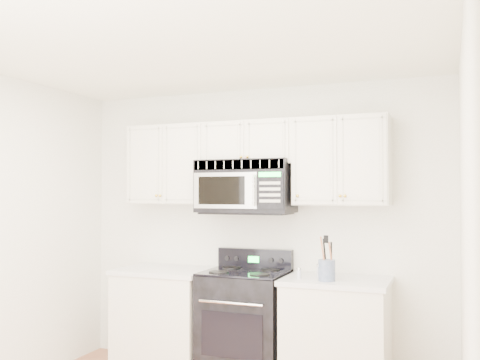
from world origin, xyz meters
The scene contains 9 objects.
room centered at (0.00, 0.00, 1.30)m, with size 3.51×3.51×2.61m.
base_cabinet_left centered at (-0.80, 1.44, 0.43)m, with size 0.86×0.65×0.92m.
base_cabinet_right centered at (0.80, 1.44, 0.43)m, with size 0.86×0.65×0.92m.
range centered at (-0.01, 1.45, 0.48)m, with size 0.71×0.65×1.11m.
upper_cabinets centered at (0.00, 1.58, 1.93)m, with size 2.44×0.37×0.75m.
microwave centered at (-0.03, 1.53, 1.69)m, with size 0.85×0.48×0.47m.
utensil_crock centered at (0.75, 1.29, 1.01)m, with size 0.13×0.13×0.36m.
shaker_salt centered at (0.52, 1.30, 0.97)m, with size 0.04×0.04×0.09m.
shaker_pepper centered at (0.65, 1.47, 0.97)m, with size 0.04×0.04×0.11m.
Camera 1 is at (1.68, -2.96, 1.62)m, focal length 40.00 mm.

